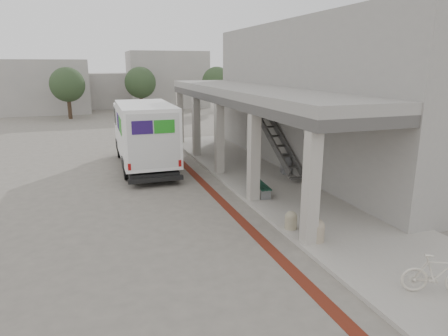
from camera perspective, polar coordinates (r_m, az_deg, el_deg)
name	(u,v)px	position (r m, az deg, el deg)	size (l,w,h in m)	color
ground	(203,213)	(14.04, -3.00, -6.43)	(120.00, 120.00, 0.00)	#69625A
bike_lane_stripe	(213,193)	(16.12, -1.57, -3.59)	(0.35, 40.00, 0.01)	#5C1F12
sidewalk	(304,199)	(15.54, 11.35, -4.37)	(4.40, 28.00, 0.12)	#9B958B
transit_building	(311,99)	(20.10, 12.39, 9.61)	(7.60, 17.00, 7.00)	gray
distant_backdrop	(90,85)	(48.55, -18.55, 11.12)	(28.00, 10.00, 6.50)	gray
tree_left	(67,85)	(40.67, -21.47, 11.01)	(3.20, 3.20, 4.80)	#38281C
tree_mid	(140,83)	(43.01, -11.86, 11.84)	(3.20, 3.20, 4.80)	#38281C
tree_right	(217,82)	(43.81, -1.03, 12.18)	(3.20, 3.20, 4.80)	#38281C
fedex_truck	(144,133)	(20.22, -11.40, 4.92)	(2.54, 7.68, 3.26)	black
bench	(260,186)	(15.67, 5.10, -2.59)	(0.57, 1.82, 0.42)	slate
bollard_near	(317,230)	(11.81, 13.10, -8.62)	(0.45, 0.45, 0.67)	gray
bollard_far	(291,220)	(12.52, 9.55, -7.33)	(0.38, 0.38, 0.57)	gray
utility_cabinet	(286,164)	(18.71, 8.86, 0.59)	(0.40, 0.53, 0.88)	gray
bicycle_cream	(437,274)	(10.18, 28.19, -13.23)	(0.43, 1.53, 0.92)	beige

